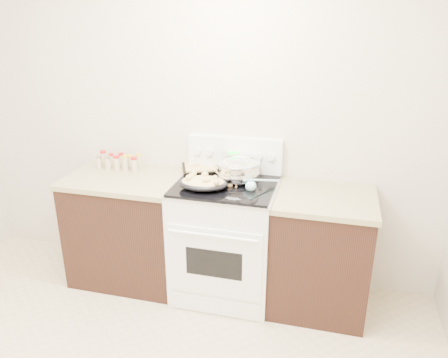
% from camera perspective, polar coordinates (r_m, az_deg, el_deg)
% --- Properties ---
extents(room_shell, '(4.10, 3.60, 2.75)m').
position_cam_1_polar(room_shell, '(1.93, -20.86, 6.20)').
color(room_shell, beige).
rests_on(room_shell, ground).
extents(counter_left, '(0.93, 0.67, 0.92)m').
position_cam_1_polar(counter_left, '(3.75, -12.20, -6.21)').
color(counter_left, black).
rests_on(counter_left, ground).
extents(counter_right, '(0.73, 0.67, 0.92)m').
position_cam_1_polar(counter_right, '(3.40, 12.41, -9.26)').
color(counter_right, black).
rests_on(counter_right, ground).
extents(kitchen_range, '(0.78, 0.73, 1.22)m').
position_cam_1_polar(kitchen_range, '(3.47, 0.23, -7.57)').
color(kitchen_range, white).
rests_on(kitchen_range, ground).
extents(mixing_bowl, '(0.37, 0.37, 0.20)m').
position_cam_1_polar(mixing_bowl, '(3.31, 1.77, 1.09)').
color(mixing_bowl, silver).
rests_on(mixing_bowl, kitchen_range).
extents(roasting_pan, '(0.39, 0.29, 0.11)m').
position_cam_1_polar(roasting_pan, '(3.16, -2.75, -0.48)').
color(roasting_pan, black).
rests_on(roasting_pan, kitchen_range).
extents(baking_sheet, '(0.49, 0.42, 0.06)m').
position_cam_1_polar(baking_sheet, '(3.57, -2.12, 1.62)').
color(baking_sheet, black).
rests_on(baking_sheet, kitchen_range).
extents(wooden_spoon, '(0.08, 0.26, 0.04)m').
position_cam_1_polar(wooden_spoon, '(3.25, 1.10, -0.56)').
color(wooden_spoon, '#AF8650').
rests_on(wooden_spoon, kitchen_range).
extents(blue_ladle, '(0.22, 0.21, 0.10)m').
position_cam_1_polar(blue_ladle, '(3.16, 3.72, -0.84)').
color(blue_ladle, '#9EDDEC').
rests_on(blue_ladle, kitchen_range).
extents(spice_jars, '(0.38, 0.15, 0.13)m').
position_cam_1_polar(spice_jars, '(3.73, -13.58, 2.22)').
color(spice_jars, '#BFB28C').
rests_on(spice_jars, counter_left).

